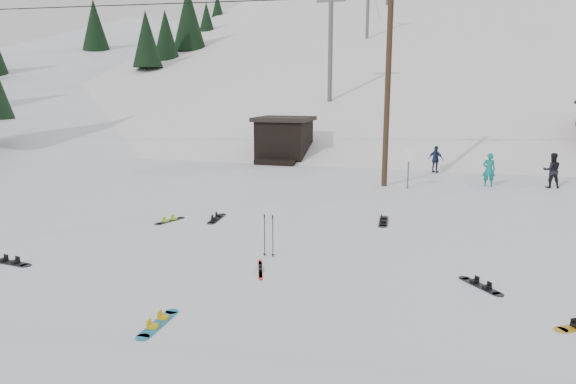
# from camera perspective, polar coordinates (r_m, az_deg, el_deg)

# --- Properties ---
(ground) EXTENTS (200.00, 200.00, 0.00)m
(ground) POSITION_cam_1_polar(r_m,az_deg,el_deg) (11.76, -6.67, -11.00)
(ground) COLOR white
(ground) RESTS_ON ground
(ski_slope) EXTENTS (60.00, 85.24, 65.97)m
(ski_slope) POSITION_cam_1_polar(r_m,az_deg,el_deg) (67.18, 12.15, -3.06)
(ski_slope) COLOR white
(ski_slope) RESTS_ON ground
(ridge_left) EXTENTS (47.54, 95.03, 58.38)m
(ridge_left) POSITION_cam_1_polar(r_m,az_deg,el_deg) (72.30, -18.05, -1.53)
(ridge_left) COLOR white
(ridge_left) RESTS_ON ground
(treeline_left) EXTENTS (20.00, 64.00, 10.00)m
(treeline_left) POSITION_cam_1_polar(r_m,az_deg,el_deg) (63.14, -21.24, 6.57)
(treeline_left) COLOR black
(treeline_left) RESTS_ON ground
(treeline_crest) EXTENTS (50.00, 6.00, 10.00)m
(treeline_crest) POSITION_cam_1_polar(r_m,az_deg,el_deg) (96.18, 13.89, 8.40)
(treeline_crest) COLOR black
(treeline_crest) RESTS_ON ski_slope
(utility_pole) EXTENTS (2.00, 0.26, 9.00)m
(utility_pole) POSITION_cam_1_polar(r_m,az_deg,el_deg) (24.10, 11.03, 11.70)
(utility_pole) COLOR #3A2819
(utility_pole) RESTS_ON ground
(trail_sign) EXTENTS (0.50, 0.09, 1.85)m
(trail_sign) POSITION_cam_1_polar(r_m,az_deg,el_deg) (23.81, 13.26, 3.39)
(trail_sign) COLOR #595B60
(trail_sign) RESTS_ON ground
(lift_hut) EXTENTS (3.40, 4.10, 2.75)m
(lift_hut) POSITION_cam_1_polar(r_m,az_deg,el_deg) (32.45, -0.45, 5.91)
(lift_hut) COLOR black
(lift_hut) RESTS_ON ground
(lift_tower_near) EXTENTS (2.20, 0.36, 8.00)m
(lift_tower_near) POSITION_cam_1_polar(r_m,az_deg,el_deg) (40.98, 4.74, 16.10)
(lift_tower_near) COLOR #595B60
(lift_tower_near) RESTS_ON ski_slope
(hero_snowboard) EXTENTS (0.29, 1.39, 0.10)m
(hero_snowboard) POSITION_cam_1_polar(r_m,az_deg,el_deg) (10.52, -14.23, -13.95)
(hero_snowboard) COLOR #1A7AAC
(hero_snowboard) RESTS_ON ground
(hero_skis) EXTENTS (0.58, 1.41, 0.08)m
(hero_skis) POSITION_cam_1_polar(r_m,az_deg,el_deg) (13.04, -3.09, -8.54)
(hero_skis) COLOR red
(hero_skis) RESTS_ON ground
(ski_poles) EXTENTS (0.32, 0.08, 1.16)m
(ski_poles) POSITION_cam_1_polar(r_m,az_deg,el_deg) (13.86, -2.17, -4.83)
(ski_poles) COLOR black
(ski_poles) RESTS_ON ground
(board_scatter_a) EXTENTS (1.43, 0.40, 0.10)m
(board_scatter_a) POSITION_cam_1_polar(r_m,az_deg,el_deg) (15.34, -28.53, -6.86)
(board_scatter_a) COLOR black
(board_scatter_a) RESTS_ON ground
(board_scatter_b) EXTENTS (0.42, 1.52, 0.11)m
(board_scatter_b) POSITION_cam_1_polar(r_m,az_deg,el_deg) (18.10, -7.94, -2.91)
(board_scatter_b) COLOR black
(board_scatter_b) RESTS_ON ground
(board_scatter_c) EXTENTS (0.59, 1.24, 0.09)m
(board_scatter_c) POSITION_cam_1_polar(r_m,az_deg,el_deg) (18.11, -12.99, -3.10)
(board_scatter_c) COLOR black
(board_scatter_c) RESTS_ON ground
(board_scatter_d) EXTENTS (0.93, 1.09, 0.09)m
(board_scatter_d) POSITION_cam_1_polar(r_m,az_deg,el_deg) (12.79, 20.60, -9.69)
(board_scatter_d) COLOR black
(board_scatter_d) RESTS_ON ground
(board_scatter_f) EXTENTS (0.38, 1.56, 0.11)m
(board_scatter_f) POSITION_cam_1_polar(r_m,az_deg,el_deg) (17.85, 10.57, -3.19)
(board_scatter_f) COLOR black
(board_scatter_f) RESTS_ON ground
(skier_teal) EXTENTS (0.57, 0.37, 1.55)m
(skier_teal) POSITION_cam_1_polar(r_m,az_deg,el_deg) (25.59, 21.43, 2.32)
(skier_teal) COLOR #0B756E
(skier_teal) RESTS_ON ground
(skier_dark) EXTENTS (0.84, 0.69, 1.61)m
(skier_dark) POSITION_cam_1_polar(r_m,az_deg,el_deg) (26.40, 27.26, 2.15)
(skier_dark) COLOR black
(skier_dark) RESTS_ON ground
(skier_navy) EXTENTS (0.92, 0.69, 1.45)m
(skier_navy) POSITION_cam_1_polar(r_m,az_deg,el_deg) (28.90, 16.10, 3.51)
(skier_navy) COLOR #1C2847
(skier_navy) RESTS_ON ground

